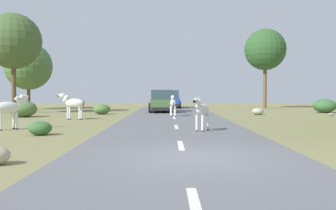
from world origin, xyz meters
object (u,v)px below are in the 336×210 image
Objects in this scene: tree_0 at (27,66)px; bush_2 at (22,109)px; zebra_0 at (201,110)px; zebra_4 at (172,103)px; zebra_1 at (72,103)px; zebra_2 at (8,108)px; tree_5 at (12,41)px; rock_2 at (330,114)px; bush_0 at (101,109)px; bush_3 at (324,106)px; rock_4 at (257,111)px; rock_1 at (256,111)px; car_1 at (160,102)px; tree_6 at (264,50)px; car_0 at (170,100)px; bush_1 at (39,128)px.

tree_0 reaches higher than bush_2.
zebra_4 is at bearing -57.11° from zebra_0.
zebra_2 is at bearing 177.79° from zebra_1.
tree_5 is (-6.01, 6.36, 4.45)m from zebra_1.
rock_2 is (22.67, -2.81, -5.30)m from tree_5.
bush_3 is at bearing 6.91° from bush_0.
rock_1 is at bearing 78.20° from rock_4.
zebra_1 is 4.41m from bush_2.
zebra_0 is 15.03m from car_1.
bush_0 is at bearing 27.67° from car_1.
zebra_4 reaches higher than rock_4.
tree_0 is 0.79× the size of tree_6.
rock_1 is (13.90, 14.22, -0.80)m from zebra_2.
car_1 is (6.28, 13.90, -0.08)m from zebra_2.
zebra_0 is 9.45m from zebra_4.
bush_0 is 5.46m from bush_2.
car_0 is 24.49m from bush_1.
bush_0 is 0.71× the size of bush_2.
zebra_1 is 16.86m from car_0.
zebra_2 is 3.33× the size of rock_1.
tree_5 is at bearing 52.86° from zebra_1.
bush_0 is 12.24m from rock_1.
rock_4 is at bearing 8.43° from bush_2.
car_1 is 11.88× the size of rock_2.
tree_0 is 7.34m from tree_5.
tree_5 is 18.72m from rock_4.
zebra_4 reaches higher than bush_0.
bush_1 is 1.07× the size of rock_4.
tree_6 is (9.36, -0.22, 4.94)m from car_0.
tree_0 is at bearing 135.43° from bush_0.
zebra_4 is 9.66m from bush_2.
rock_2 is (10.78, 1.19, -0.78)m from zebra_4.
zebra_2 is 0.35× the size of car_1.
tree_5 is at bearing 4.47° from car_1.
tree_6 is 10.12m from bush_3.
bush_0 is at bearing -36.90° from zebra_0.
tree_0 is (-13.36, 11.05, 3.13)m from zebra_4.
tree_0 is at bearing 155.47° from rock_4.
car_0 is 11.70× the size of rock_2.
bush_3 is at bearing 42.36° from bush_1.
rock_4 is (6.02, 2.21, -0.64)m from zebra_4.
zebra_2 reaches higher than rock_2.
zebra_1 is 0.38× the size of car_1.
bush_1 is at bearing -143.68° from rock_2.
car_1 is 9.50× the size of rock_1.
zebra_2 is (-1.24, -6.02, -0.03)m from zebra_1.
zebra_0 is at bearing 10.11° from bush_1.
car_0 is 16.40m from rock_2.
tree_5 is at bearing -78.29° from tree_0.
bush_2 is 2.10× the size of rock_4.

